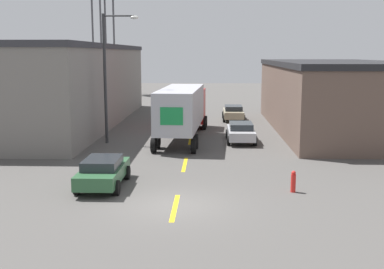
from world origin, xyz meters
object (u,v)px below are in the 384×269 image
parked_car_left_near (103,171)px  fire_hydrant (293,181)px  parked_car_right_far (233,112)px  street_lamp (109,70)px  semi_truck (183,108)px  parked_car_right_mid (241,132)px

parked_car_left_near → fire_hydrant: 8.57m
parked_car_right_far → street_lamp: 15.19m
semi_truck → parked_car_right_mid: 4.51m
fire_hydrant → parked_car_right_mid: bearing=97.3°
fire_hydrant → parked_car_right_far: bearing=93.9°
parked_car_right_far → fire_hydrant: (1.56, -22.97, -0.25)m
parked_car_right_mid → street_lamp: 9.87m
parked_car_right_mid → fire_hydrant: size_ratio=4.48×
parked_car_right_mid → parked_car_left_near: size_ratio=1.00×
parked_car_left_near → street_lamp: 11.79m
street_lamp → fire_hydrant: size_ratio=8.95×
parked_car_left_near → fire_hydrant: parked_car_left_near is taller
parked_car_right_mid → fire_hydrant: parked_car_right_mid is taller
semi_truck → parked_car_right_far: size_ratio=2.91×
parked_car_left_near → fire_hydrant: bearing=-3.7°
parked_car_right_far → street_lamp: size_ratio=0.50×
parked_car_left_near → parked_car_right_far: (7.00, 22.41, 0.00)m
street_lamp → parked_car_right_far: bearing=52.4°
parked_car_right_far → parked_car_right_mid: bearing=-90.0°
street_lamp → fire_hydrant: street_lamp is taller
parked_car_right_mid → street_lamp: (-8.90, -0.68, 4.22)m
street_lamp → fire_hydrant: 16.10m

